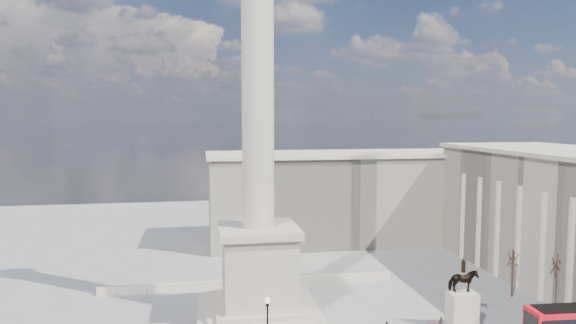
# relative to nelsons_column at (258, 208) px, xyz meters

# --- Properties ---
(nelsons_column) EXTENTS (14.00, 14.00, 49.85)m
(nelsons_column) POSITION_rel_nelsons_column_xyz_m (0.00, 0.00, 0.00)
(nelsons_column) COLOR #B1A694
(nelsons_column) RESTS_ON ground
(balustrade_wall) EXTENTS (40.00, 0.60, 1.10)m
(balustrade_wall) POSITION_rel_nelsons_column_xyz_m (0.00, 11.00, -12.37)
(balustrade_wall) COLOR beige
(balustrade_wall) RESTS_ON ground
(building_northeast) EXTENTS (51.00, 17.00, 16.60)m
(building_northeast) POSITION_rel_nelsons_column_xyz_m (20.00, 35.00, -4.59)
(building_northeast) COLOR #B0A691
(building_northeast) RESTS_ON ground
(equestrian_statue) EXTENTS (3.77, 2.83, 7.92)m
(equestrian_statue) POSITION_rel_nelsons_column_xyz_m (21.58, -6.81, -10.18)
(equestrian_statue) COLOR beige
(equestrian_statue) RESTS_ON ground
(bare_tree_mid) EXTENTS (1.85, 1.85, 7.01)m
(bare_tree_mid) POSITION_rel_nelsons_column_xyz_m (36.08, -2.86, -7.40)
(bare_tree_mid) COLOR #332319
(bare_tree_mid) RESTS_ON ground
(bare_tree_far) EXTENTS (1.60, 1.60, 6.53)m
(bare_tree_far) POSITION_rel_nelsons_column_xyz_m (33.12, 1.68, -7.77)
(bare_tree_far) COLOR #332319
(bare_tree_far) RESTS_ON ground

